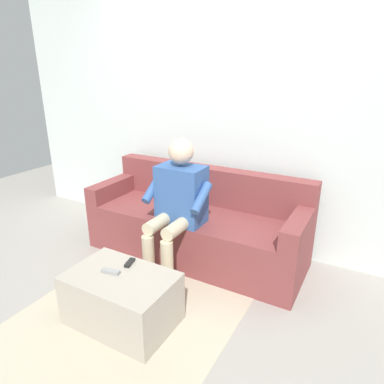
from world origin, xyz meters
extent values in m
plane|color=gray|center=(0.00, 0.60, 0.00)|extent=(8.00, 8.00, 0.00)
cube|color=silver|center=(0.00, -0.57, 1.33)|extent=(5.01, 0.06, 2.66)
cube|color=brown|center=(0.00, 0.00, 0.23)|extent=(1.75, 0.58, 0.45)
cube|color=brown|center=(0.00, -0.37, 0.41)|extent=(2.04, 0.16, 0.81)
cube|color=brown|center=(-0.95, 0.00, 0.31)|extent=(0.15, 0.58, 0.62)
cube|color=brown|center=(0.95, 0.00, 0.31)|extent=(0.15, 0.58, 0.62)
cube|color=#A89E8E|center=(0.00, 0.98, 0.19)|extent=(0.74, 0.48, 0.38)
cube|color=#335693|center=(0.00, 0.16, 0.70)|extent=(0.39, 0.26, 0.50)
sphere|color=beige|center=(0.00, 0.16, 1.08)|extent=(0.21, 0.21, 0.21)
cylinder|color=#C6B793|center=(-0.09, 0.35, 0.51)|extent=(0.11, 0.37, 0.11)
cylinder|color=#C6B793|center=(0.09, 0.35, 0.51)|extent=(0.11, 0.37, 0.11)
cylinder|color=#C6B793|center=(-0.09, 0.53, 0.23)|extent=(0.10, 0.10, 0.45)
cylinder|color=#C6B793|center=(0.09, 0.53, 0.23)|extent=(0.10, 0.10, 0.45)
cylinder|color=#335693|center=(-0.23, 0.24, 0.74)|extent=(0.08, 0.27, 0.22)
cylinder|color=#335693|center=(0.24, 0.24, 0.74)|extent=(0.08, 0.27, 0.22)
cube|color=gray|center=(0.07, 0.99, 0.39)|extent=(0.13, 0.06, 0.03)
cube|color=black|center=(0.04, 0.83, 0.39)|extent=(0.07, 0.12, 0.02)
cube|color=#B7AD93|center=(0.00, 0.84, 0.00)|extent=(1.47, 1.83, 0.01)
camera|label=1|loc=(-1.40, 2.46, 1.70)|focal=31.76mm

